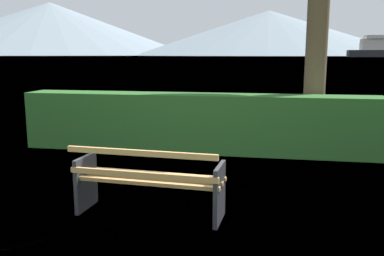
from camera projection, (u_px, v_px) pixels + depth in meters
ground_plane at (151, 214)px, 5.06m from camera, size 1400.00×1400.00×0.00m
water_surface at (267, 57)px, 303.40m from camera, size 620.00×620.00×0.00m
park_bench at (149, 181)px, 4.93m from camera, size 1.81×0.69×0.87m
hedge_row at (197, 123)px, 8.26m from camera, size 7.02×0.73×1.14m
distant_hills at (225, 30)px, 565.45m from camera, size 1006.18×423.02×76.27m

